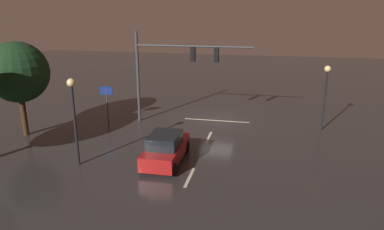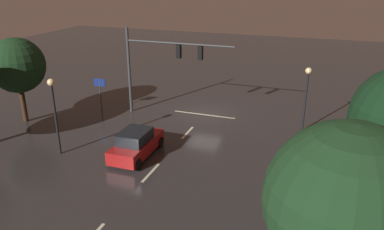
{
  "view_description": "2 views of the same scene",
  "coord_description": "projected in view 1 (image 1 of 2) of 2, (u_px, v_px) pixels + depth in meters",
  "views": [
    {
      "loc": [
        -3.54,
        26.11,
        8.32
      ],
      "look_at": [
        0.85,
        5.39,
        1.92
      ],
      "focal_mm": 33.34,
      "sensor_mm": 36.0,
      "label": 1
    },
    {
      "loc": [
        -8.56,
        27.02,
        10.72
      ],
      "look_at": [
        -1.02,
        5.92,
        2.15
      ],
      "focal_mm": 35.65,
      "sensor_mm": 36.0,
      "label": 2
    }
  ],
  "objects": [
    {
      "name": "tree_right_far",
      "position": [
        18.0,
        72.0,
        23.08
      ],
      "size": [
        3.97,
        3.97,
        6.29
      ],
      "color": "#382314",
      "rests_on": "ground_plane"
    },
    {
      "name": "lane_dash_far",
      "position": [
        209.0,
        137.0,
        23.81
      ],
      "size": [
        0.16,
        2.2,
        0.01
      ],
      "primitive_type": "cube",
      "rotation": [
        0.0,
        0.0,
        1.57
      ],
      "color": "beige",
      "rests_on": "ground_plane"
    },
    {
      "name": "street_lamp_right_kerb",
      "position": [
        73.0,
        105.0,
        18.73
      ],
      "size": [
        0.44,
        0.44,
        4.82
      ],
      "color": "black",
      "rests_on": "ground_plane"
    },
    {
      "name": "street_lamp_left_kerb",
      "position": [
        326.0,
        85.0,
        24.29
      ],
      "size": [
        0.44,
        0.44,
        4.58
      ],
      "color": "black",
      "rests_on": "ground_plane"
    },
    {
      "name": "stop_bar",
      "position": [
        217.0,
        120.0,
        27.35
      ],
      "size": [
        5.0,
        0.16,
        0.01
      ],
      "primitive_type": "cube",
      "color": "beige",
      "rests_on": "ground_plane"
    },
    {
      "name": "ground_plane",
      "position": [
        217.0,
        120.0,
        27.56
      ],
      "size": [
        80.0,
        80.0,
        0.0
      ],
      "primitive_type": "plane",
      "color": "#2D2B2B"
    },
    {
      "name": "car_approaching",
      "position": [
        166.0,
        148.0,
        19.83
      ],
      "size": [
        1.92,
        4.38,
        1.7
      ],
      "color": "maroon",
      "rests_on": "ground_plane"
    },
    {
      "name": "lane_dash_mid",
      "position": [
        190.0,
        177.0,
        18.19
      ],
      "size": [
        0.16,
        2.2,
        0.01
      ],
      "primitive_type": "cube",
      "rotation": [
        0.0,
        0.0,
        1.57
      ],
      "color": "beige",
      "rests_on": "ground_plane"
    },
    {
      "name": "route_sign",
      "position": [
        107.0,
        96.0,
        26.24
      ],
      "size": [
        0.9,
        0.2,
        2.83
      ],
      "color": "#383A3D",
      "rests_on": "ground_plane"
    },
    {
      "name": "traffic_signal_assembly",
      "position": [
        173.0,
        63.0,
        25.55
      ],
      "size": [
        8.45,
        0.47,
        6.69
      ],
      "color": "#383A3D",
      "rests_on": "ground_plane"
    }
  ]
}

